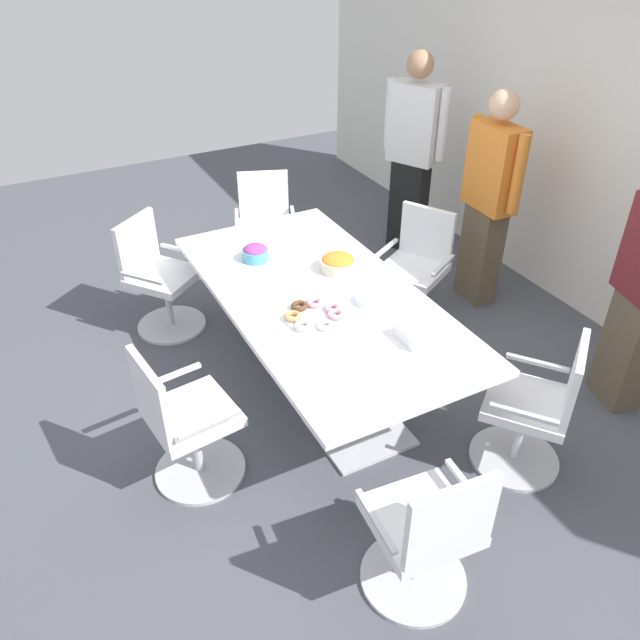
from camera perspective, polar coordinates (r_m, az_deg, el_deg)
The scene contains 16 objects.
ground_plane at distance 4.50m, azimuth 0.00°, elevation -5.85°, with size 10.00×10.00×0.01m, color #4C4F56.
back_wall at distance 5.24m, azimuth 24.77°, elevation 14.70°, with size 8.00×0.10×2.80m, color white.
conference_table at distance 4.12m, azimuth 0.00°, elevation 0.86°, with size 2.40×1.20×0.75m.
office_chair_0 at distance 5.02m, azimuth -14.39°, elevation 3.41°, with size 0.76×0.76×0.91m.
office_chair_1 at distance 3.67m, azimuth -12.21°, elevation -9.38°, with size 0.60×0.60×0.91m.
office_chair_2 at distance 3.14m, azimuth 9.59°, elevation -18.85°, with size 0.58×0.58×0.91m.
office_chair_3 at distance 3.88m, azimuth 18.94°, elevation -7.97°, with size 0.76×0.76×0.91m.
office_chair_4 at distance 5.03m, azimuth 8.62°, elevation 4.20°, with size 0.73×0.73×0.91m.
office_chair_5 at distance 5.63m, azimuth -4.94°, elevation 7.95°, with size 0.70×0.70×0.91m.
person_standing_0 at distance 5.93m, azimuth 8.44°, elevation 14.88°, with size 0.58×0.39×1.83m.
person_standing_1 at distance 5.20m, azimuth 15.14°, elevation 10.66°, with size 0.61×0.24×1.74m.
snack_bowl_chips_orange at distance 4.31m, azimuth 1.67°, elevation 5.24°, with size 0.25×0.25×0.11m.
snack_bowl_candy_mix at distance 4.45m, azimuth -5.90°, elevation 6.12°, with size 0.19×0.19×0.12m.
donut_platter at distance 3.82m, azimuth -0.49°, elevation 0.46°, with size 0.37×0.37×0.04m.
plate_stack at distance 3.98m, azimuth 4.51°, elevation 1.83°, with size 0.18×0.18×0.04m.
napkin_pile at distance 3.67m, azimuth 8.82°, elevation -1.22°, with size 0.20×0.20×0.08m, color white.
Camera 1 is at (3.04, -1.60, 2.90)m, focal length 35.21 mm.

